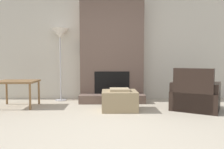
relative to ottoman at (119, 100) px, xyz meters
name	(u,v)px	position (x,y,z in m)	size (l,w,h in m)	color
ground_plane	(116,131)	(-0.13, -1.34, -0.21)	(24.00, 24.00, 0.00)	#B2A893
wall_back	(112,50)	(-0.13, 1.36, 1.09)	(7.94, 0.06, 2.60)	beige
fireplace	(112,52)	(-0.13, 1.11, 1.02)	(1.57, 0.75, 2.60)	brown
ottoman	(119,100)	(0.00, 0.00, 0.00)	(0.71, 0.63, 0.45)	#998460
armchair	(195,97)	(1.54, -0.04, 0.07)	(1.18, 1.15, 0.86)	black
side_table	(17,84)	(-2.20, 0.37, 0.30)	(0.82, 0.67, 0.58)	brown
floor_lamp_left	(60,36)	(-1.42, 1.13, 1.41)	(0.44, 0.44, 1.81)	#ADADB2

